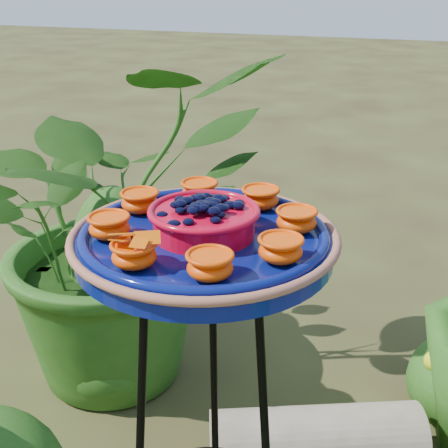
{
  "coord_description": "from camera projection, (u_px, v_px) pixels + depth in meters",
  "views": [
    {
      "loc": [
        0.41,
        -0.91,
        1.21
      ],
      "look_at": [
        0.13,
        -0.08,
        0.84
      ],
      "focal_mm": 50.0,
      "sensor_mm": 36.0,
      "label": 1
    }
  ],
  "objects": [
    {
      "name": "tripod_stand",
      "position": [
        207.0,
        415.0,
        1.09
      ],
      "size": [
        0.34,
        0.34,
        0.78
      ],
      "rotation": [
        0.0,
        0.0,
        0.23
      ],
      "color": "black",
      "rests_on": "ground"
    },
    {
      "name": "feeder_dish",
      "position": [
        204.0,
        236.0,
        0.95
      ],
      "size": [
        0.48,
        0.48,
        0.09
      ],
      "rotation": [
        0.0,
        0.0,
        0.23
      ],
      "color": "#07125C",
      "rests_on": "tripod_stand"
    },
    {
      "name": "driftwood_log",
      "position": [
        316.0,
        441.0,
        1.57
      ],
      "size": [
        0.56,
        0.37,
        0.18
      ],
      "primitive_type": "cylinder",
      "rotation": [
        0.0,
        1.57,
        0.39
      ],
      "color": "tan",
      "rests_on": "ground"
    },
    {
      "name": "shrub_back_left",
      "position": [
        113.0,
        222.0,
        1.83
      ],
      "size": [
        1.15,
        1.18,
        1.0
      ],
      "primitive_type": "imported",
      "rotation": [
        0.0,
        0.0,
        0.96
      ],
      "color": "#245115",
      "rests_on": "ground"
    }
  ]
}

